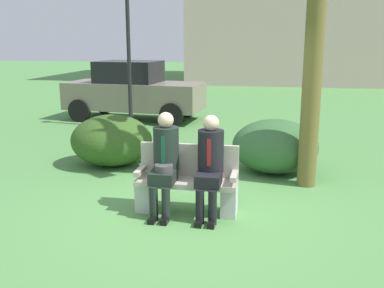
% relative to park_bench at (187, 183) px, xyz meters
% --- Properties ---
extents(ground_plane, '(80.00, 80.00, 0.00)m').
position_rel_park_bench_xyz_m(ground_plane, '(0.02, -0.07, -0.40)').
color(ground_plane, '#518B47').
extents(park_bench, '(1.35, 0.44, 0.90)m').
position_rel_park_bench_xyz_m(park_bench, '(0.00, 0.00, 0.00)').
color(park_bench, '#B7AD9E').
rests_on(park_bench, ground).
extents(seated_man_left, '(0.34, 0.72, 1.35)m').
position_rel_park_bench_xyz_m(seated_man_left, '(-0.28, -0.12, 0.35)').
color(seated_man_left, '#1E2823').
rests_on(seated_man_left, ground).
extents(seated_man_right, '(0.34, 0.72, 1.33)m').
position_rel_park_bench_xyz_m(seated_man_right, '(0.32, -0.12, 0.35)').
color(seated_man_right, black).
rests_on(seated_man_right, ground).
extents(shrub_near_bench, '(1.50, 1.37, 0.94)m').
position_rel_park_bench_xyz_m(shrub_near_bench, '(-1.81, 1.99, 0.07)').
color(shrub_near_bench, '#31531E').
rests_on(shrub_near_bench, ground).
extents(shrub_mid_lawn, '(1.49, 1.37, 0.93)m').
position_rel_park_bench_xyz_m(shrub_mid_lawn, '(1.16, 2.07, 0.07)').
color(shrub_mid_lawn, '#356133').
rests_on(shrub_mid_lawn, ground).
extents(parked_car_near, '(4.03, 2.00, 1.68)m').
position_rel_park_bench_xyz_m(parked_car_near, '(-2.87, 6.71, 0.44)').
color(parked_car_near, slate).
rests_on(parked_car_near, ground).
extents(street_lamp, '(0.24, 0.24, 3.65)m').
position_rel_park_bench_xyz_m(street_lamp, '(-2.56, 5.43, 1.84)').
color(street_lamp, black).
rests_on(street_lamp, ground).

